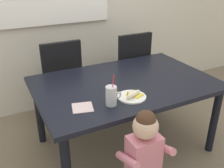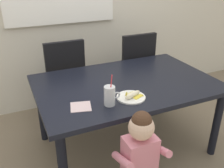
% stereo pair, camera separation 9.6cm
% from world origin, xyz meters
% --- Properties ---
extents(ground_plane, '(24.00, 24.00, 0.00)m').
position_xyz_m(ground_plane, '(0.00, 0.00, 0.00)').
color(ground_plane, '#7A6B56').
extents(dining_table, '(1.59, 1.05, 0.71)m').
position_xyz_m(dining_table, '(0.00, 0.00, 0.63)').
color(dining_table, black).
rests_on(dining_table, ground).
extents(dining_chair_left, '(0.44, 0.44, 0.96)m').
position_xyz_m(dining_chair_left, '(-0.39, 0.76, 0.54)').
color(dining_chair_left, black).
rests_on(dining_chair_left, ground).
extents(dining_chair_right, '(0.44, 0.44, 0.96)m').
position_xyz_m(dining_chair_right, '(0.46, 0.71, 0.54)').
color(dining_chair_right, black).
rests_on(dining_chair_right, ground).
extents(toddler_standing, '(0.33, 0.24, 0.84)m').
position_xyz_m(toddler_standing, '(-0.24, -0.69, 0.53)').
color(toddler_standing, '#3F4760').
rests_on(toddler_standing, ground).
extents(milk_cup, '(0.13, 0.08, 0.25)m').
position_xyz_m(milk_cup, '(-0.30, -0.31, 0.78)').
color(milk_cup, silver).
rests_on(milk_cup, dining_table).
extents(snack_plate, '(0.23, 0.23, 0.01)m').
position_xyz_m(snack_plate, '(-0.10, -0.29, 0.72)').
color(snack_plate, white).
rests_on(snack_plate, dining_table).
extents(peeled_banana, '(0.18, 0.13, 0.07)m').
position_xyz_m(peeled_banana, '(-0.09, -0.29, 0.74)').
color(peeled_banana, '#F4EAC6').
rests_on(peeled_banana, snack_plate).
extents(paper_napkin, '(0.18, 0.18, 0.00)m').
position_xyz_m(paper_napkin, '(-0.51, -0.26, 0.71)').
color(paper_napkin, silver).
rests_on(paper_napkin, dining_table).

